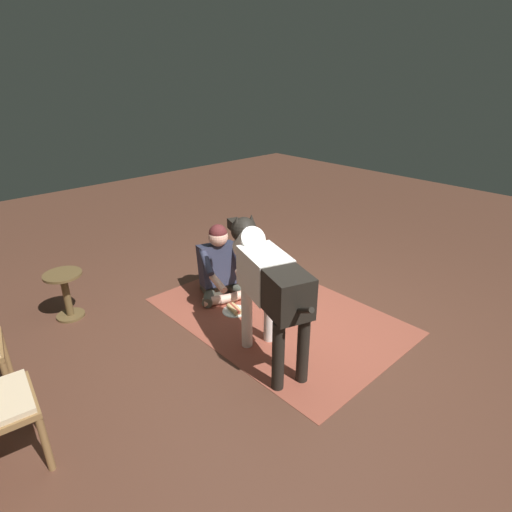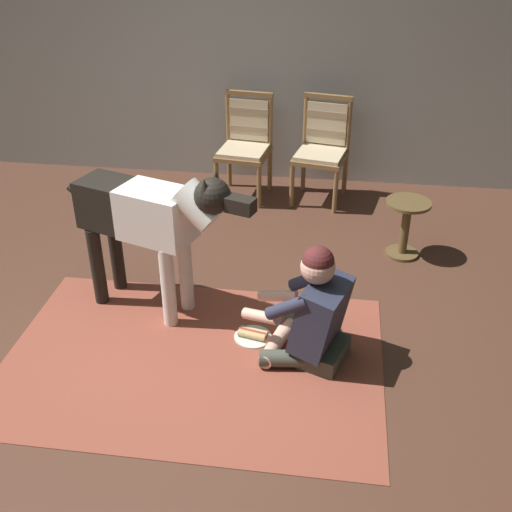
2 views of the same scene
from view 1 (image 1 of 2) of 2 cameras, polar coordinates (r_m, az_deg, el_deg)
The scene contains 6 objects.
ground_plane at distance 4.06m, azimuth 4.24°, elevation -10.00°, with size 13.30×13.30×0.00m, color #513023.
area_rug at distance 4.26m, azimuth 2.99°, elevation -8.07°, with size 2.41×1.65×0.01m, color brown.
person_sitting_on_floor at distance 4.51m, azimuth -4.99°, elevation -1.51°, with size 0.71×0.60×0.81m.
large_dog at distance 3.36m, azimuth 1.58°, elevation -3.19°, with size 1.40×0.60×1.13m.
hot_dog_on_plate at distance 4.31m, azimuth -2.96°, elevation -7.36°, with size 0.25×0.25×0.06m.
round_side_table at distance 4.51m, azimuth -24.60°, elevation -4.45°, with size 0.36×0.36×0.48m.
Camera 1 is at (-2.25, 2.51, 2.27)m, focal length 29.20 mm.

